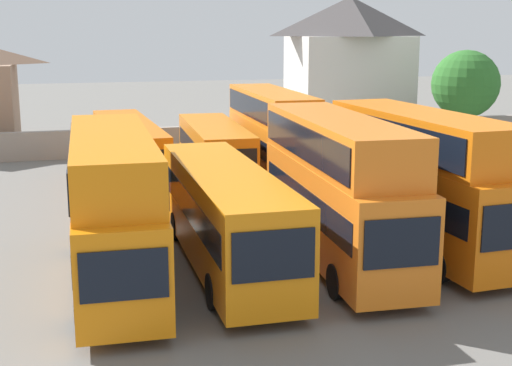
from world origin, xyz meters
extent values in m
plane|color=slate|center=(0.00, 18.00, 0.00)|extent=(140.00, 140.00, 0.00)
cube|color=gray|center=(0.00, 23.42, 0.90)|extent=(56.00, 0.50, 1.80)
cube|color=orange|center=(-5.59, -0.31, 1.81)|extent=(2.75, 11.26, 2.91)
cube|color=black|center=(-5.72, -5.93, 2.16)|extent=(2.21, 0.13, 1.31)
cube|color=black|center=(-5.59, -0.31, 2.16)|extent=(2.77, 10.37, 0.92)
cube|color=orange|center=(-5.59, -0.03, 4.07)|extent=(2.69, 10.70, 1.59)
cube|color=black|center=(-5.59, -0.03, 4.07)|extent=(2.77, 10.14, 1.12)
cylinder|color=black|center=(-4.52, -3.81, 0.55)|extent=(0.32, 1.11, 1.10)
cylinder|color=black|center=(-6.82, -3.76, 0.55)|extent=(0.32, 1.11, 1.10)
cylinder|color=black|center=(-4.36, 3.14, 0.55)|extent=(0.32, 1.11, 1.10)
cylinder|color=black|center=(-6.67, 3.19, 0.55)|extent=(0.32, 1.11, 1.10)
cube|color=orange|center=(-1.79, 0.27, 1.91)|extent=(2.60, 11.87, 3.10)
cube|color=black|center=(-1.79, -5.68, 2.28)|extent=(2.29, 0.08, 1.39)
cube|color=black|center=(-1.79, 0.27, 2.28)|extent=(2.64, 10.92, 0.98)
cylinder|color=black|center=(-0.59, -3.40, 0.55)|extent=(0.30, 1.10, 1.10)
cylinder|color=black|center=(-2.98, -3.40, 0.55)|extent=(0.30, 1.10, 1.10)
cylinder|color=black|center=(-0.59, 3.95, 0.55)|extent=(0.30, 1.10, 1.10)
cylinder|color=black|center=(-2.98, 3.95, 0.55)|extent=(0.30, 1.10, 1.10)
cube|color=orange|center=(2.13, -0.21, 1.94)|extent=(2.94, 10.89, 3.16)
cube|color=black|center=(1.93, -5.62, 2.32)|extent=(2.25, 0.16, 1.42)
cube|color=black|center=(2.13, -0.21, 2.32)|extent=(2.95, 10.03, 0.99)
cube|color=orange|center=(2.14, 0.06, 4.32)|extent=(2.87, 10.35, 1.61)
cube|color=black|center=(2.14, 0.06, 4.32)|extent=(2.94, 9.81, 1.13)
cylinder|color=black|center=(3.18, -3.60, 0.55)|extent=(0.34, 1.11, 1.10)
cylinder|color=black|center=(0.84, -3.51, 0.55)|extent=(0.34, 1.11, 1.10)
cylinder|color=black|center=(3.43, 3.10, 0.55)|extent=(0.34, 1.11, 1.10)
cylinder|color=black|center=(1.08, 3.18, 0.55)|extent=(0.34, 1.11, 1.10)
cube|color=orange|center=(5.61, 0.34, 1.94)|extent=(3.30, 10.63, 3.17)
cube|color=black|center=(5.61, 0.34, 2.32)|extent=(3.28, 9.79, 1.00)
cube|color=orange|center=(5.59, 0.60, 4.34)|extent=(3.21, 10.10, 1.63)
cube|color=black|center=(5.59, 0.60, 4.34)|extent=(3.27, 9.59, 1.14)
cylinder|color=black|center=(7.02, -2.82, 0.55)|extent=(0.37, 1.12, 1.10)
cylinder|color=black|center=(4.64, -2.98, 0.55)|extent=(0.37, 1.12, 1.10)
cylinder|color=black|center=(6.59, 3.66, 0.55)|extent=(0.37, 1.12, 1.10)
cylinder|color=black|center=(4.20, 3.50, 0.55)|extent=(0.37, 1.12, 1.10)
cube|color=orange|center=(-3.98, 13.14, 1.94)|extent=(2.94, 11.61, 3.17)
cube|color=black|center=(-3.72, 7.37, 2.32)|extent=(2.14, 0.18, 1.42)
cube|color=black|center=(-3.98, 13.14, 2.32)|extent=(2.94, 10.70, 1.00)
cylinder|color=black|center=(-2.71, 9.62, 0.55)|extent=(0.35, 1.11, 1.10)
cylinder|color=black|center=(-4.93, 9.52, 0.55)|extent=(0.35, 1.11, 1.10)
cylinder|color=black|center=(-3.03, 16.76, 0.55)|extent=(0.35, 1.11, 1.10)
cylinder|color=black|center=(-5.26, 16.66, 0.55)|extent=(0.35, 1.11, 1.10)
cube|color=orange|center=(0.44, 13.09, 1.81)|extent=(2.95, 10.18, 2.90)
cube|color=black|center=(0.23, 8.04, 2.16)|extent=(2.24, 0.17, 1.31)
cube|color=black|center=(0.44, 13.09, 2.16)|extent=(2.96, 9.38, 0.91)
cylinder|color=black|center=(1.48, 9.92, 0.55)|extent=(0.34, 1.11, 1.10)
cylinder|color=black|center=(-0.86, 10.02, 0.55)|extent=(0.34, 1.11, 1.10)
cylinder|color=black|center=(1.73, 16.17, 0.55)|extent=(0.34, 1.11, 1.10)
cylinder|color=black|center=(-0.61, 16.27, 0.55)|extent=(0.34, 1.11, 1.10)
cube|color=orange|center=(3.72, 13.67, 1.82)|extent=(2.64, 10.94, 2.92)
cube|color=black|center=(3.63, 8.20, 2.17)|extent=(2.17, 0.11, 1.31)
cube|color=black|center=(3.72, 13.67, 2.17)|extent=(2.67, 10.07, 0.92)
cube|color=orange|center=(3.72, 13.95, 4.06)|extent=(2.58, 10.39, 1.56)
cube|color=black|center=(3.72, 13.95, 4.06)|extent=(2.66, 9.85, 1.10)
cylinder|color=black|center=(4.80, 10.28, 0.55)|extent=(0.32, 1.10, 1.10)
cylinder|color=black|center=(2.53, 10.31, 0.55)|extent=(0.32, 1.10, 1.10)
cylinder|color=black|center=(4.91, 17.03, 0.55)|extent=(0.32, 1.10, 1.10)
cylinder|color=black|center=(2.63, 17.07, 0.55)|extent=(0.32, 1.10, 1.10)
cube|color=silver|center=(14.74, 30.48, 3.74)|extent=(8.83, 6.24, 7.48)
pyramid|color=#514C4C|center=(14.74, 30.48, 8.97)|extent=(9.27, 6.55, 2.99)
cylinder|color=brown|center=(19.68, 21.42, 1.36)|extent=(0.53, 0.53, 2.71)
sphere|color=#2D6B28|center=(19.68, 21.42, 4.34)|extent=(4.64, 4.64, 4.64)
camera|label=1|loc=(-6.85, -23.23, 8.19)|focal=50.79mm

